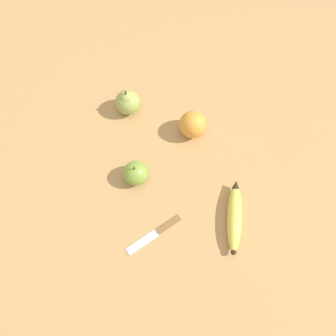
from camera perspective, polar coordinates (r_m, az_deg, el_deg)
ground_plane at (r=0.96m, az=-1.65°, el=0.21°), size 3.00×3.00×0.00m
banana at (r=0.92m, az=11.52°, el=-8.27°), size 0.20×0.08×0.04m
orange at (r=0.98m, az=4.31°, el=7.56°), size 0.08×0.08×0.08m
pear at (r=1.03m, az=-7.08°, el=11.39°), size 0.08×0.08×0.09m
apple at (r=0.93m, az=-5.68°, el=-0.91°), size 0.07×0.07×0.08m
paring_knife at (r=0.91m, az=-2.12°, el=-11.23°), size 0.09×0.16×0.01m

